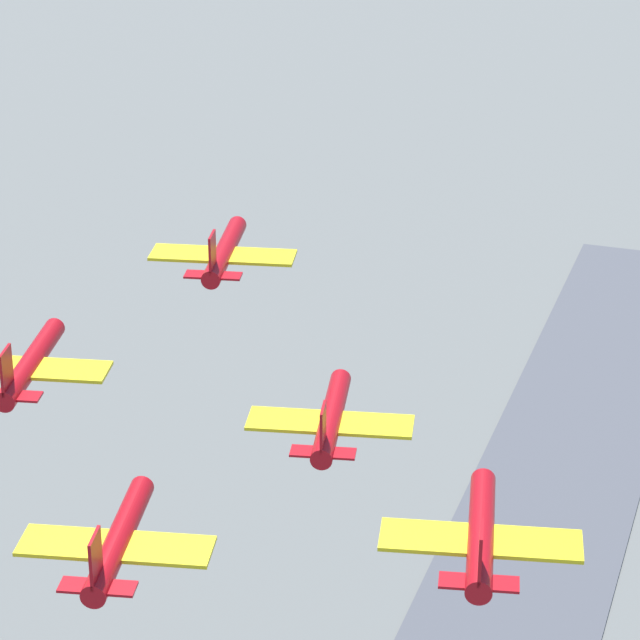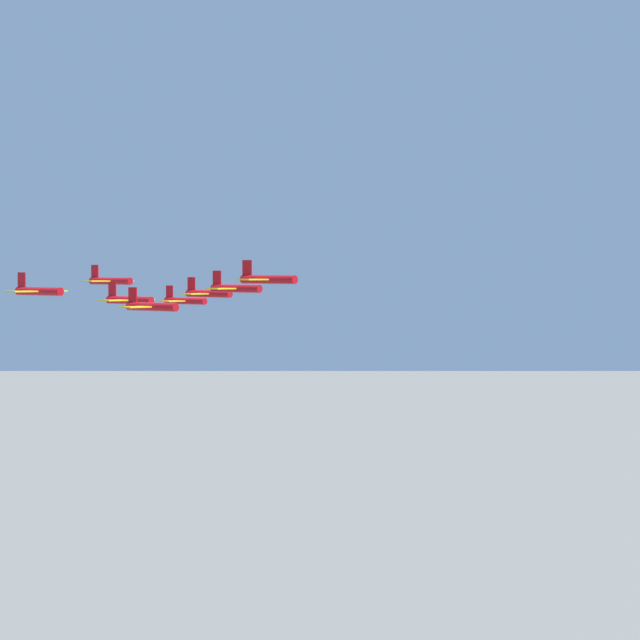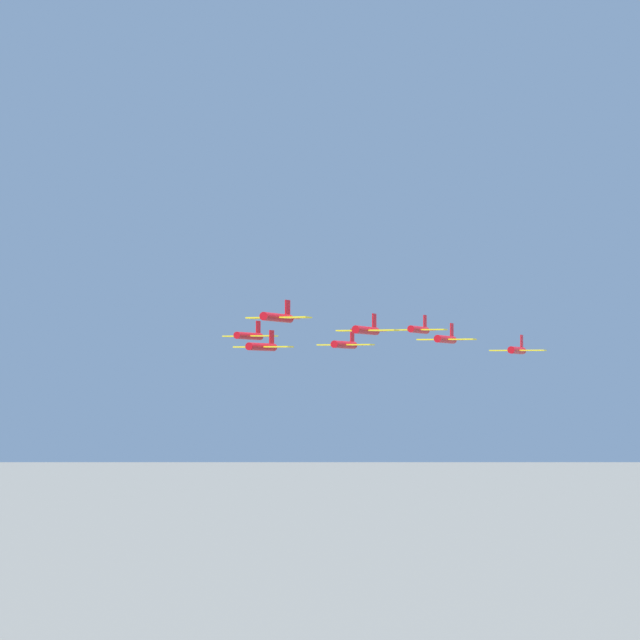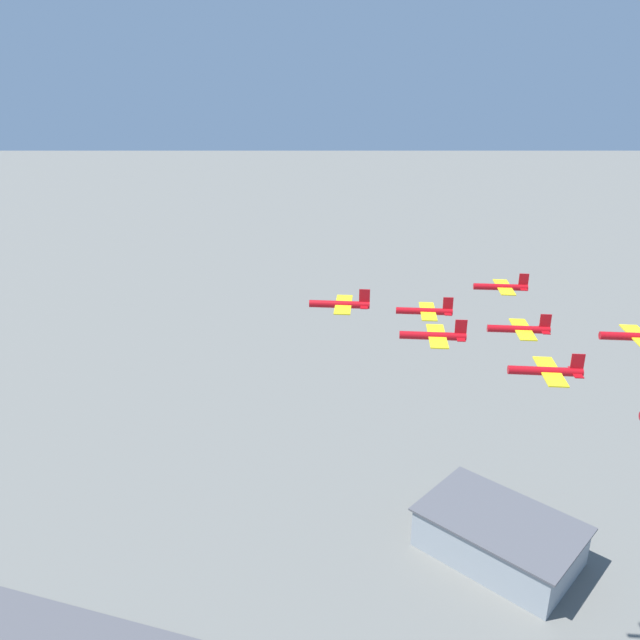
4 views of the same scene
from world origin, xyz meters
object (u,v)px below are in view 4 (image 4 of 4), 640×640
jet_2 (426,311)px  jet_3 (548,371)px  jet_5 (503,287)px  jet_1 (435,336)px  jet_7 (638,336)px  jet_4 (521,329)px  hangar (499,536)px  jet_0 (342,304)px

jet_2 → jet_3: size_ratio=1.00×
jet_2 → jet_3: (21.20, -8.98, 1.00)m
jet_3 → jet_5: jet_5 is taller
jet_1 → jet_5: jet_1 is taller
jet_1 → jet_7: bearing=-90.0°
jet_1 → jet_2: jet_1 is taller
jet_4 → jet_5: size_ratio=1.00×
jet_7 → jet_2: bearing=59.5°
hangar → jet_3: 96.53m
jet_1 → jet_2: size_ratio=1.00×
hangar → jet_0: (1.11, -60.20, 75.04)m
hangar → jet_2: size_ratio=5.14×
jet_4 → jet_1: bearing=120.5°
jet_7 → jet_3: bearing=120.5°
jet_0 → jet_7: 34.70m
jet_0 → jet_4: bearing=-90.0°
jet_0 → hangar: bearing=-36.4°
jet_0 → jet_1: jet_0 is taller
hangar → jet_5: (10.99, -35.79, 73.68)m
jet_1 → jet_7: 22.71m
jet_4 → jet_7: size_ratio=1.00×
jet_0 → jet_2: 13.51m
jet_2 → jet_0: bearing=120.5°
jet_1 → jet_5: bearing=-29.5°
jet_1 → jet_2: bearing=-0.0°
jet_0 → jet_1: bearing=-120.5°
jet_1 → jet_5: 23.02m
jet_0 → jet_4: size_ratio=1.00×
jet_1 → jet_3: bearing=-120.5°
jet_4 → jet_0: bearing=90.0°
jet_7 → jet_5: bearing=29.5°
hangar → jet_5: jet_5 is taller
hangar → jet_0: size_ratio=5.14×
jet_4 → jet_7: (13.07, 1.61, 2.19)m
jet_0 → jet_1: size_ratio=1.00×
jet_4 → jet_2: bearing=59.5°
hangar → jet_2: 86.75m
jet_1 → jet_4: bearing=-59.5°
hangar → jet_3: size_ratio=5.14×
jet_1 → jet_7: size_ratio=1.00×
jet_2 → jet_3: 23.04m
jet_0 → jet_1: (13.07, 1.61, -1.17)m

